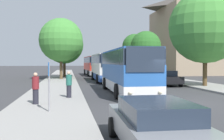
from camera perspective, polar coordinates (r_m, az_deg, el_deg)
The scene contains 16 objects.
ground_plane at distance 15.85m, azimuth 12.90°, elevation -6.86°, with size 300.00×300.00×0.00m, color #38383A.
sidewalk_left at distance 14.69m, azimuth -13.44°, elevation -7.24°, with size 4.00×120.00×0.15m, color gray.
building_right_background at distance 55.17m, azimuth 19.88°, elevation 8.00°, with size 18.75×14.42×16.92m.
bus_front at distance 19.81m, azimuth 3.15°, elevation -0.04°, with size 2.88×10.58×3.25m.
bus_middle at distance 32.03m, azimuth -1.45°, elevation 0.69°, with size 2.92×10.36×3.30m.
bus_rear at distance 46.38m, azimuth -3.99°, elevation 1.02°, with size 3.05×11.73×3.30m.
parked_car_left_curb at distance 7.13m, azimuth 9.43°, elevation -11.54°, with size 2.17×4.71×1.36m.
parked_car_right_near at distance 26.76m, azimuth 11.55°, elevation -1.65°, with size 2.20×4.65×1.50m.
bus_stop_sign at distance 11.95m, azimuth -13.54°, elevation -2.16°, with size 0.08×0.45×2.25m.
pedestrian_waiting_near at distance 16.47m, azimuth -9.36°, elevation -3.12°, with size 0.36×0.36×1.63m.
pedestrian_waiting_far at distance 14.32m, azimuth -16.30°, elevation -3.84°, with size 0.36×0.36×1.66m.
tree_left_near at distance 39.36m, azimuth -10.35°, elevation 5.45°, with size 5.63×5.63×7.59m.
tree_left_far at distance 35.09m, azimuth -11.05°, elevation 6.40°, with size 5.71×5.71×7.94m.
tree_right_near at distance 25.94m, azimuth 19.66°, elevation 8.83°, with size 6.73×6.73×8.82m.
tree_right_mid at distance 41.91m, azimuth 7.38°, elevation 5.12°, with size 4.84×4.84×7.11m.
tree_right_far at distance 51.51m, azimuth 4.94°, elevation 5.17°, with size 4.82×4.82×7.71m.
Camera 1 is at (-6.00, -14.48, 2.36)m, focal length 42.00 mm.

